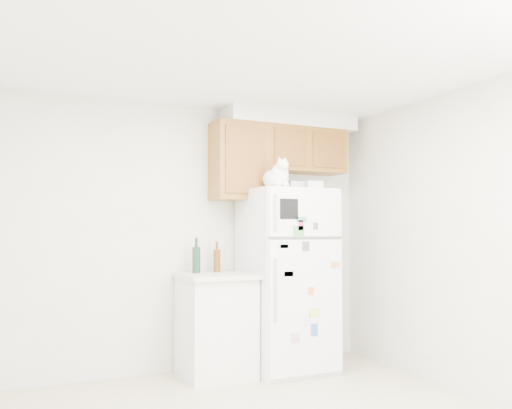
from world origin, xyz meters
TOP-DOWN VIEW (x-y plane):
  - room_shell at (0.12, 0.24)m, footprint 3.84×4.04m
  - refrigerator at (0.91, 1.61)m, footprint 0.76×0.78m
  - base_counter at (0.22, 1.68)m, footprint 0.64×0.64m
  - cat at (0.75, 1.48)m, footprint 0.28×0.40m
  - storage_box_back at (1.12, 1.77)m, footprint 0.20×0.15m
  - storage_box_front at (1.19, 1.56)m, footprint 0.17×0.14m
  - bottle_green at (0.08, 1.83)m, footprint 0.08×0.08m
  - bottle_amber at (0.30, 1.86)m, footprint 0.07×0.07m

SIDE VIEW (x-z plane):
  - base_counter at x=0.22m, z-range 0.00..0.92m
  - refrigerator at x=0.91m, z-range 0.00..1.70m
  - bottle_amber at x=0.30m, z-range 0.92..1.21m
  - bottle_green at x=0.08m, z-range 0.92..1.25m
  - room_shell at x=0.12m, z-range 0.41..2.93m
  - storage_box_front at x=1.19m, z-range 1.70..1.79m
  - storage_box_back at x=1.12m, z-range 1.70..1.80m
  - cat at x=0.75m, z-range 1.66..1.95m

